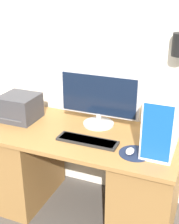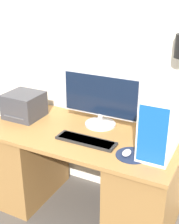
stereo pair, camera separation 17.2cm
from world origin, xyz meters
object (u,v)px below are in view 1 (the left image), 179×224
at_px(monitor, 99,98).
at_px(mouse, 130,151).
at_px(computer_tower, 162,121).
at_px(printer, 20,107).
at_px(keyboard, 87,141).

bearing_deg(monitor, mouse, -44.49).
height_order(monitor, mouse, monitor).
height_order(computer_tower, printer, computer_tower).
xyz_separation_m(monitor, computer_tower, (0.53, -0.20, -0.02)).
bearing_deg(printer, monitor, 12.90).
height_order(keyboard, mouse, mouse).
bearing_deg(printer, keyboard, -13.46).
height_order(mouse, computer_tower, computer_tower).
height_order(monitor, computer_tower, monitor).
xyz_separation_m(keyboard, mouse, (0.32, -0.04, 0.01)).
bearing_deg(mouse, computer_tower, 40.40).
height_order(keyboard, computer_tower, computer_tower).
distance_m(computer_tower, printer, 1.17).
relative_size(mouse, printer, 0.31).
xyz_separation_m(mouse, computer_tower, (0.17, 0.15, 0.19)).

